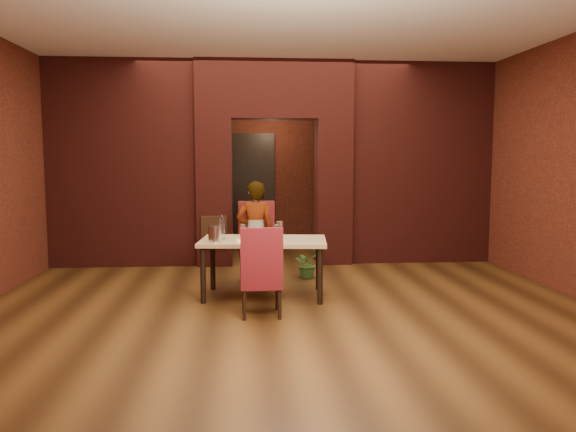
% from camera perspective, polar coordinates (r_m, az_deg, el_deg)
% --- Properties ---
extents(floor, '(8.00, 8.00, 0.00)m').
position_cam_1_polar(floor, '(7.17, -0.49, -7.75)').
color(floor, '#4C2D13').
rests_on(floor, ground).
extents(ceiling, '(7.00, 8.00, 0.04)m').
position_cam_1_polar(ceiling, '(7.12, -0.51, 18.12)').
color(ceiling, silver).
rests_on(ceiling, ground).
extents(wall_back, '(7.00, 0.04, 3.20)m').
position_cam_1_polar(wall_back, '(10.96, -1.98, 5.45)').
color(wall_back, maroon).
rests_on(wall_back, ground).
extents(wall_front, '(7.00, 0.04, 3.20)m').
position_cam_1_polar(wall_front, '(2.99, 4.92, 3.99)').
color(wall_front, maroon).
rests_on(wall_front, ground).
extents(wall_right, '(0.04, 8.00, 3.20)m').
position_cam_1_polar(wall_right, '(8.01, 25.43, 4.68)').
color(wall_right, maroon).
rests_on(wall_right, ground).
extents(pillar_left, '(0.55, 0.55, 2.30)m').
position_cam_1_polar(pillar_left, '(8.98, -7.47, 2.41)').
color(pillar_left, maroon).
rests_on(pillar_left, ground).
extents(pillar_right, '(0.55, 0.55, 2.30)m').
position_cam_1_polar(pillar_right, '(9.08, 4.61, 2.48)').
color(pillar_right, maroon).
rests_on(pillar_right, ground).
extents(lintel, '(2.45, 0.55, 0.90)m').
position_cam_1_polar(lintel, '(9.02, -1.42, 12.66)').
color(lintel, maroon).
rests_on(lintel, ground).
extents(wing_wall_left, '(2.28, 0.35, 3.20)m').
position_cam_1_polar(wing_wall_left, '(9.14, -16.42, 5.11)').
color(wing_wall_left, maroon).
rests_on(wing_wall_left, ground).
extents(wing_wall_right, '(2.28, 0.35, 3.20)m').
position_cam_1_polar(wing_wall_right, '(9.39, 13.21, 5.21)').
color(wing_wall_right, maroon).
rests_on(wing_wall_right, ground).
extents(vent_panel, '(0.40, 0.03, 0.50)m').
position_cam_1_polar(vent_panel, '(8.74, -7.51, -1.64)').
color(vent_panel, '#95502B').
rests_on(vent_panel, ground).
extents(rear_door, '(0.90, 0.08, 2.10)m').
position_cam_1_polar(rear_door, '(10.91, -4.05, 2.55)').
color(rear_door, black).
rests_on(rear_door, ground).
extents(rear_door_frame, '(1.02, 0.04, 2.22)m').
position_cam_1_polar(rear_door_frame, '(10.87, -4.05, 2.54)').
color(rear_door_frame, black).
rests_on(rear_door_frame, ground).
extents(dining_table, '(1.60, 1.01, 0.71)m').
position_cam_1_polar(dining_table, '(6.90, -2.50, -5.29)').
color(dining_table, tan).
rests_on(dining_table, ground).
extents(chair_far, '(0.53, 0.53, 1.10)m').
position_cam_1_polar(chair_far, '(7.60, -3.09, -2.74)').
color(chair_far, maroon).
rests_on(chair_far, ground).
extents(chair_near, '(0.45, 0.45, 0.98)m').
position_cam_1_polar(chair_near, '(6.07, -2.75, -5.57)').
color(chair_near, maroon).
rests_on(chair_near, ground).
extents(person_seated, '(0.51, 0.34, 1.39)m').
position_cam_1_polar(person_seated, '(7.52, -3.34, -1.73)').
color(person_seated, white).
rests_on(person_seated, ground).
extents(wine_glass_a, '(0.07, 0.07, 0.18)m').
position_cam_1_polar(wine_glass_a, '(6.83, -4.55, -1.62)').
color(wine_glass_a, white).
rests_on(wine_glass_a, dining_table).
extents(wine_glass_b, '(0.07, 0.07, 0.18)m').
position_cam_1_polar(wine_glass_b, '(6.86, -1.21, -1.58)').
color(wine_glass_b, white).
rests_on(wine_glass_b, dining_table).
extents(wine_glass_c, '(0.09, 0.09, 0.21)m').
position_cam_1_polar(wine_glass_c, '(6.88, -0.82, -1.42)').
color(wine_glass_c, white).
rests_on(wine_glass_c, dining_table).
extents(tasting_sheet, '(0.35, 0.27, 0.00)m').
position_cam_1_polar(tasting_sheet, '(6.71, -3.84, -2.52)').
color(tasting_sheet, white).
rests_on(tasting_sheet, dining_table).
extents(wine_bucket, '(0.16, 0.16, 0.19)m').
position_cam_1_polar(wine_bucket, '(6.64, -7.42, -1.82)').
color(wine_bucket, '#B7B7BF').
rests_on(wine_bucket, dining_table).
extents(water_bottle, '(0.07, 0.07, 0.29)m').
position_cam_1_polar(water_bottle, '(6.89, -6.71, -1.11)').
color(water_bottle, white).
rests_on(water_bottle, dining_table).
extents(potted_plant, '(0.49, 0.48, 0.41)m').
position_cam_1_polar(potted_plant, '(7.96, 1.98, -4.85)').
color(potted_plant, '#366C2D').
rests_on(potted_plant, ground).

